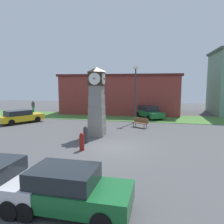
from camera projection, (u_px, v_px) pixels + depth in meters
ground_plane at (114, 147)px, 14.57m from camera, size 69.99×69.99×0.00m
clock_tower at (97, 103)px, 17.51m from camera, size 1.49×1.54×5.51m
bollard_near_tower at (85, 133)px, 16.62m from camera, size 0.29×0.29×0.98m
bollard_mid_row at (86, 135)px, 15.52m from camera, size 0.24×0.24×1.12m
bollard_far_row at (82, 141)px, 13.82m from camera, size 0.31×0.31×1.14m
car_by_building at (70, 189)px, 7.19m from camera, size 3.93×1.91×1.49m
car_far_lot at (149, 112)px, 26.68m from camera, size 3.75×4.74×1.52m
car_end_of_row at (21, 116)px, 23.35m from camera, size 3.81×4.75×1.41m
bench at (140, 122)px, 21.09m from camera, size 1.65×1.27×0.90m
pedestrian_near_bench at (100, 107)px, 30.52m from camera, size 0.45×0.34×1.64m
pedestrian_by_cars at (33, 106)px, 31.21m from camera, size 0.32×0.44×1.78m
street_lamp_far_side at (135, 90)px, 23.36m from camera, size 0.50×0.24×6.00m
warehouse_blue_far at (121, 94)px, 32.07m from camera, size 16.71×8.87×5.45m
grass_verge_far at (113, 117)px, 27.59m from camera, size 42.00×5.88×0.04m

